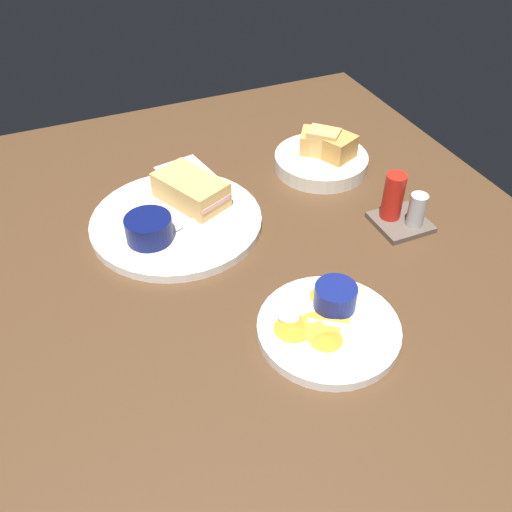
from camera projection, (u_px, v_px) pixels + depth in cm
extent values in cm
cube|color=#4C331E|center=(224.00, 254.00, 95.88)|extent=(110.00, 110.00, 3.00)
cylinder|color=white|center=(176.00, 222.00, 98.98)|extent=(29.90, 29.90, 1.60)
cube|color=tan|center=(191.00, 190.00, 100.81)|extent=(14.99, 12.34, 4.80)
cube|color=#DB938E|center=(191.00, 190.00, 100.81)|extent=(14.97, 11.90, 0.80)
cylinder|color=#0C144C|center=(149.00, 229.00, 92.83)|extent=(7.82, 7.82, 4.17)
cylinder|color=black|center=(148.00, 220.00, 91.72)|extent=(6.42, 6.42, 0.60)
cube|color=silver|center=(203.00, 216.00, 98.42)|extent=(1.89, 5.55, 0.40)
ellipsoid|color=silver|center=(175.00, 227.00, 95.95)|extent=(2.80, 3.58, 0.80)
cylinder|color=white|center=(328.00, 329.00, 80.04)|extent=(20.37, 20.37, 1.60)
cylinder|color=navy|center=(335.00, 297.00, 81.19)|extent=(6.18, 6.18, 3.69)
cylinder|color=olive|center=(336.00, 290.00, 80.24)|extent=(5.07, 5.07, 0.60)
cube|color=silver|center=(327.00, 324.00, 79.40)|extent=(3.79, 4.98, 0.40)
ellipsoid|color=silver|center=(288.00, 317.00, 80.12)|extent=(3.63, 3.88, 0.80)
cone|color=gold|center=(335.00, 317.00, 80.33)|extent=(4.82, 4.82, 0.60)
cone|color=orange|center=(325.00, 295.00, 83.70)|extent=(5.99, 5.99, 0.60)
cone|color=gold|center=(319.00, 326.00, 79.03)|extent=(8.37, 8.37, 0.60)
cone|color=orange|center=(293.00, 327.00, 78.86)|extent=(6.54, 6.54, 0.60)
cone|color=orange|center=(326.00, 338.00, 77.36)|extent=(6.13, 6.13, 0.60)
cylinder|color=silver|center=(321.00, 162.00, 112.69)|extent=(18.51, 18.51, 3.00)
cube|color=#C68C42|center=(340.00, 148.00, 109.48)|extent=(6.46, 7.27, 4.46)
cube|color=tan|center=(312.00, 141.00, 112.02)|extent=(7.43, 6.99, 3.98)
cube|color=tan|center=(323.00, 142.00, 110.39)|extent=(7.36, 7.35, 5.19)
cube|color=brown|center=(400.00, 222.00, 99.34)|extent=(9.00, 9.00, 1.00)
cylinder|color=red|center=(393.00, 196.00, 97.12)|extent=(3.60, 3.60, 8.50)
cylinder|color=#B2B2B2|center=(417.00, 210.00, 96.22)|extent=(3.00, 3.00, 6.00)
cube|color=white|center=(186.00, 173.00, 112.04)|extent=(12.47, 10.87, 0.40)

